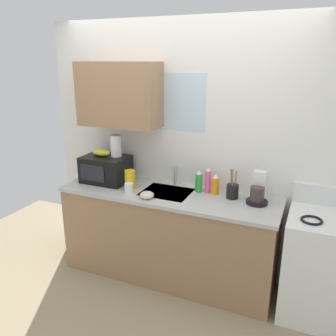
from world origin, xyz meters
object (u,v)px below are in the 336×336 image
mug_white (129,188)px  dish_soap_bottle_pink (208,181)px  paper_towel_roll (116,146)px  cereal_canister (130,180)px  dish_soap_bottle_orange (215,185)px  utensil_crock (232,191)px  microwave (106,169)px  coffee_maker (258,191)px  banana_bunch (101,153)px  dish_soap_bottle_green (199,182)px  stove_range (321,266)px  small_bowl (147,195)px

mug_white → dish_soap_bottle_pink: bearing=24.3°
paper_towel_roll → cereal_canister: size_ratio=1.14×
dish_soap_bottle_orange → utensil_crock: size_ratio=0.71×
microwave → coffee_maker: (1.54, 0.06, -0.03)m
paper_towel_roll → coffee_maker: bearing=0.3°
microwave → banana_bunch: banana_bunch is taller
microwave → dish_soap_bottle_orange: (1.14, 0.11, -0.04)m
coffee_maker → dish_soap_bottle_pink: (-0.48, 0.06, 0.01)m
dish_soap_bottle_green → microwave: bearing=-173.9°
microwave → mug_white: microwave is taller
microwave → stove_range: bearing=-1.2°
dish_soap_bottle_pink → small_bowl: (-0.46, -0.37, -0.09)m
microwave → banana_bunch: bearing=178.2°
coffee_maker → mug_white: (-1.17, -0.25, -0.06)m
small_bowl → dish_soap_bottle_green: bearing=42.9°
microwave → mug_white: bearing=-26.6°
coffee_maker → utensil_crock: 0.23m
microwave → banana_bunch: (-0.05, 0.00, 0.17)m
microwave → paper_towel_roll: paper_towel_roll is taller
small_bowl → dish_soap_bottle_orange: bearing=33.1°
stove_range → dish_soap_bottle_orange: bearing=171.3°
mug_white → dish_soap_bottle_green: bearing=26.1°
banana_bunch → cereal_canister: banana_bunch is taller
stove_range → microwave: bearing=178.8°
banana_bunch → mug_white: size_ratio=2.11×
coffee_maker → utensil_crock: same height
dish_soap_bottle_orange → mug_white: bearing=-158.9°
microwave → coffee_maker: size_ratio=1.64×
coffee_maker → mug_white: coffee_maker is taller
dish_soap_bottle_pink → mug_white: (-0.68, -0.31, -0.07)m
banana_bunch → paper_towel_roll: size_ratio=0.91×
stove_range → utensil_crock: utensil_crock is taller
stove_range → dish_soap_bottle_green: bearing=172.5°
dish_soap_bottle_green → dish_soap_bottle_orange: dish_soap_bottle_green is taller
microwave → cereal_canister: (0.34, -0.10, -0.04)m
banana_bunch → dish_soap_bottle_pink: bearing=6.1°
banana_bunch → cereal_canister: size_ratio=1.03×
coffee_maker → microwave: bearing=-177.8°
paper_towel_roll → stove_range: bearing=-2.7°
paper_towel_roll → cereal_canister: paper_towel_roll is taller
dish_soap_bottle_pink → utensil_crock: bearing=-11.0°
coffee_maker → utensil_crock: size_ratio=1.00×
banana_bunch → coffee_maker: size_ratio=0.71×
small_bowl → mug_white: bearing=164.7°
dish_soap_bottle_green → dish_soap_bottle_orange: size_ratio=1.08×
microwave → utensil_crock: size_ratio=1.64×
microwave → cereal_canister: 0.36m
dish_soap_bottle_pink → mug_white: bearing=-155.7°
banana_bunch → dish_soap_bottle_orange: size_ratio=1.01×
paper_towel_roll → small_bowl: size_ratio=1.69×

